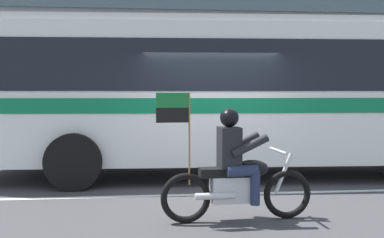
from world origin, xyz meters
name	(u,v)px	position (x,y,z in m)	size (l,w,h in m)	color
ground_plane	(211,187)	(0.00, 0.00, 0.00)	(60.00, 60.00, 0.00)	#3D3D3F
sidewalk_curb	(185,150)	(0.00, 5.10, 0.07)	(28.00, 3.80, 0.15)	gray
lane_center_stripe	(216,194)	(0.00, -0.60, 0.00)	(26.60, 0.14, 0.01)	silver
transit_bus	(252,87)	(1.04, 1.19, 1.88)	(11.58, 3.06, 3.22)	white
motorcycle_with_rider	(236,173)	(0.00, -2.28, 0.67)	(2.19, 0.64, 1.78)	black
fire_hydrant	(367,136)	(5.10, 4.14, 0.52)	(0.22, 0.30, 0.75)	gold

